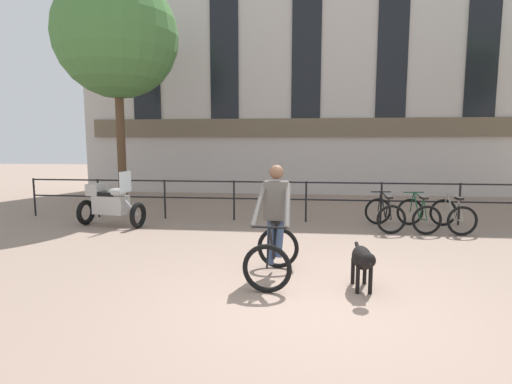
{
  "coord_description": "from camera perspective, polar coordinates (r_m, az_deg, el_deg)",
  "views": [
    {
      "loc": [
        -0.13,
        -5.01,
        2.04
      ],
      "look_at": [
        -1.03,
        2.86,
        1.05
      ],
      "focal_mm": 28.0,
      "sensor_mm": 36.0,
      "label": 1
    }
  ],
  "objects": [
    {
      "name": "tree_canalside_left",
      "position": [
        13.6,
        -19.29,
        20.21
      ],
      "size": [
        3.7,
        3.7,
        7.08
      ],
      "color": "brown",
      "rests_on": "ground_plane"
    },
    {
      "name": "cyclist_with_bike",
      "position": [
        6.05,
        2.64,
        -5.07
      ],
      "size": [
        0.77,
        1.22,
        1.7
      ],
      "rotation": [
        0.0,
        0.0,
        -0.08
      ],
      "color": "black",
      "rests_on": "ground_plane"
    },
    {
      "name": "dog",
      "position": [
        5.75,
        15.01,
        -9.28
      ],
      "size": [
        0.29,
        1.01,
        0.63
      ],
      "rotation": [
        0.0,
        0.0,
        0.04
      ],
      "color": "black",
      "rests_on": "ground_plane"
    },
    {
      "name": "parked_bicycle_near_lamp",
      "position": [
        9.9,
        17.86,
        -3.01
      ],
      "size": [
        0.76,
        1.17,
        0.86
      ],
      "rotation": [
        0.0,
        0.0,
        3.24
      ],
      "color": "black",
      "rests_on": "ground_plane"
    },
    {
      "name": "parked_bicycle_mid_right",
      "position": [
        10.31,
        26.25,
        -3.01
      ],
      "size": [
        0.71,
        1.14,
        0.86
      ],
      "rotation": [
        0.0,
        0.0,
        3.19
      ],
      "color": "black",
      "rests_on": "ground_plane"
    },
    {
      "name": "ground_plane",
      "position": [
        5.41,
        7.67,
        -15.1
      ],
      "size": [
        60.0,
        60.0,
        0.0
      ],
      "primitive_type": "plane",
      "color": "gray"
    },
    {
      "name": "building_facade",
      "position": [
        16.24,
        7.18,
        16.98
      ],
      "size": [
        18.0,
        0.72,
        9.71
      ],
      "color": "beige",
      "rests_on": "ground_plane"
    },
    {
      "name": "parked_motorcycle",
      "position": [
        10.32,
        -20.08,
        -1.55
      ],
      "size": [
        1.67,
        0.87,
        1.35
      ],
      "rotation": [
        0.0,
        0.0,
        1.41
      ],
      "color": "black",
      "rests_on": "ground_plane"
    },
    {
      "name": "parked_bicycle_mid_left",
      "position": [
        10.08,
        22.14,
        -3.01
      ],
      "size": [
        0.75,
        1.16,
        0.86
      ],
      "rotation": [
        0.0,
        0.0,
        3.23
      ],
      "color": "black",
      "rests_on": "ground_plane"
    },
    {
      "name": "canal_railing",
      "position": [
        10.3,
        7.18,
        -0.36
      ],
      "size": [
        15.05,
        0.05,
        1.05
      ],
      "color": "black",
      "rests_on": "ground_plane"
    }
  ]
}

